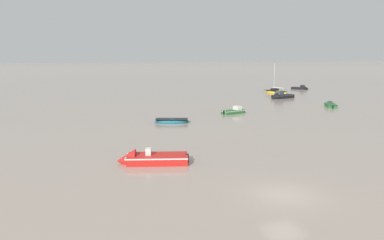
{
  "coord_description": "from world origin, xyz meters",
  "views": [
    {
      "loc": [
        -13.55,
        -19.97,
        8.84
      ],
      "look_at": [
        2.93,
        25.09,
        0.65
      ],
      "focal_mm": 36.14,
      "sensor_mm": 36.0,
      "label": 1
    }
  ],
  "objects_px": {
    "motorboat_moored_0": "(236,112)",
    "motorboat_moored_3": "(302,88)",
    "sailboat_moored_0": "(276,92)",
    "motorboat_moored_6": "(280,97)",
    "motorboat_moored_2": "(330,105)",
    "motorboat_moored_1": "(147,160)",
    "rowboat_moored_1": "(172,121)"
  },
  "relations": [
    {
      "from": "sailboat_moored_0",
      "to": "rowboat_moored_1",
      "type": "xyz_separation_m",
      "value": [
        -33.24,
        -27.88,
        -0.11
      ]
    },
    {
      "from": "motorboat_moored_0",
      "to": "motorboat_moored_1",
      "type": "height_order",
      "value": "motorboat_moored_1"
    },
    {
      "from": "motorboat_moored_0",
      "to": "motorboat_moored_1",
      "type": "bearing_deg",
      "value": -145.52
    },
    {
      "from": "motorboat_moored_0",
      "to": "motorboat_moored_3",
      "type": "xyz_separation_m",
      "value": [
        33.67,
        30.46,
        0.01
      ]
    },
    {
      "from": "motorboat_moored_1",
      "to": "sailboat_moored_0",
      "type": "xyz_separation_m",
      "value": [
        40.8,
        45.51,
        0.04
      ]
    },
    {
      "from": "motorboat_moored_0",
      "to": "sailboat_moored_0",
      "type": "xyz_separation_m",
      "value": [
        21.57,
        23.39,
        0.07
      ]
    },
    {
      "from": "motorboat_moored_2",
      "to": "motorboat_moored_6",
      "type": "relative_size",
      "value": 0.77
    },
    {
      "from": "motorboat_moored_1",
      "to": "motorboat_moored_3",
      "type": "xyz_separation_m",
      "value": [
        52.9,
        52.59,
        -0.02
      ]
    },
    {
      "from": "motorboat_moored_2",
      "to": "motorboat_moored_3",
      "type": "distance_m",
      "value": 32.85
    },
    {
      "from": "motorboat_moored_0",
      "to": "sailboat_moored_0",
      "type": "height_order",
      "value": "sailboat_moored_0"
    },
    {
      "from": "motorboat_moored_3",
      "to": "rowboat_moored_1",
      "type": "xyz_separation_m",
      "value": [
        -45.34,
        -34.96,
        -0.05
      ]
    },
    {
      "from": "motorboat_moored_0",
      "to": "motorboat_moored_2",
      "type": "height_order",
      "value": "motorboat_moored_0"
    },
    {
      "from": "motorboat_moored_1",
      "to": "motorboat_moored_3",
      "type": "height_order",
      "value": "motorboat_moored_1"
    },
    {
      "from": "motorboat_moored_6",
      "to": "rowboat_moored_1",
      "type": "distance_m",
      "value": 34.88
    },
    {
      "from": "motorboat_moored_1",
      "to": "motorboat_moored_3",
      "type": "bearing_deg",
      "value": -117.67
    },
    {
      "from": "motorboat_moored_1",
      "to": "rowboat_moored_1",
      "type": "height_order",
      "value": "motorboat_moored_1"
    },
    {
      "from": "motorboat_moored_0",
      "to": "rowboat_moored_1",
      "type": "bearing_deg",
      "value": -173.46
    },
    {
      "from": "motorboat_moored_1",
      "to": "motorboat_moored_3",
      "type": "distance_m",
      "value": 74.59
    },
    {
      "from": "sailboat_moored_0",
      "to": "motorboat_moored_6",
      "type": "height_order",
      "value": "sailboat_moored_0"
    },
    {
      "from": "motorboat_moored_3",
      "to": "motorboat_moored_6",
      "type": "relative_size",
      "value": 0.73
    },
    {
      "from": "motorboat_moored_3",
      "to": "motorboat_moored_6",
      "type": "height_order",
      "value": "motorboat_moored_6"
    },
    {
      "from": "motorboat_moored_1",
      "to": "motorboat_moored_6",
      "type": "distance_m",
      "value": 52.03
    },
    {
      "from": "sailboat_moored_0",
      "to": "motorboat_moored_6",
      "type": "relative_size",
      "value": 1.22
    },
    {
      "from": "motorboat_moored_2",
      "to": "sailboat_moored_0",
      "type": "relative_size",
      "value": 0.63
    },
    {
      "from": "motorboat_moored_2",
      "to": "motorboat_moored_3",
      "type": "relative_size",
      "value": 1.06
    },
    {
      "from": "motorboat_moored_0",
      "to": "motorboat_moored_3",
      "type": "distance_m",
      "value": 45.41
    },
    {
      "from": "sailboat_moored_0",
      "to": "rowboat_moored_1",
      "type": "bearing_deg",
      "value": 117.24
    },
    {
      "from": "motorboat_moored_6",
      "to": "rowboat_moored_1",
      "type": "height_order",
      "value": "motorboat_moored_6"
    },
    {
      "from": "motorboat_moored_1",
      "to": "sailboat_moored_0",
      "type": "relative_size",
      "value": 0.86
    },
    {
      "from": "motorboat_moored_2",
      "to": "motorboat_moored_6",
      "type": "xyz_separation_m",
      "value": [
        -1.21,
        13.61,
        0.12
      ]
    },
    {
      "from": "motorboat_moored_0",
      "to": "motorboat_moored_2",
      "type": "relative_size",
      "value": 0.99
    },
    {
      "from": "motorboat_moored_1",
      "to": "rowboat_moored_1",
      "type": "relative_size",
      "value": 1.27
    }
  ]
}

